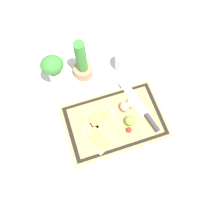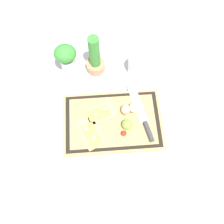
{
  "view_description": "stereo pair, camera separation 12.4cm",
  "coord_description": "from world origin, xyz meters",
  "px_view_note": "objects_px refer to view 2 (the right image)",
  "views": [
    {
      "loc": [
        -0.16,
        -0.43,
        1.18
      ],
      "look_at": [
        0.0,
        0.04,
        0.04
      ],
      "focal_mm": 42.0,
      "sensor_mm": 36.0,
      "label": 1
    },
    {
      "loc": [
        -0.04,
        -0.46,
        1.18
      ],
      "look_at": [
        0.0,
        0.04,
        0.04
      ],
      "focal_mm": 42.0,
      "sensor_mm": 36.0,
      "label": 2
    }
  ],
  "objects_px": {
    "knife": "(144,121)",
    "sauce_jar": "(136,66)",
    "herb_pot": "(95,60)",
    "pizza_slice_near": "(91,133)",
    "herb_glass": "(66,58)",
    "egg_brown": "(126,109)",
    "lime": "(127,124)",
    "pizza_slice_far": "(101,113)",
    "cherry_tomato_red": "(124,133)",
    "egg_pink": "(134,108)"
  },
  "relations": [
    {
      "from": "pizza_slice_far",
      "to": "egg_pink",
      "type": "relative_size",
      "value": 2.94
    },
    {
      "from": "herb_pot",
      "to": "sauce_jar",
      "type": "height_order",
      "value": "herb_pot"
    },
    {
      "from": "knife",
      "to": "herb_pot",
      "type": "height_order",
      "value": "herb_pot"
    },
    {
      "from": "pizza_slice_near",
      "to": "lime",
      "type": "bearing_deg",
      "value": 8.31
    },
    {
      "from": "lime",
      "to": "herb_pot",
      "type": "height_order",
      "value": "herb_pot"
    },
    {
      "from": "egg_pink",
      "to": "cherry_tomato_red",
      "type": "bearing_deg",
      "value": -115.82
    },
    {
      "from": "pizza_slice_near",
      "to": "herb_glass",
      "type": "bearing_deg",
      "value": 105.1
    },
    {
      "from": "sauce_jar",
      "to": "knife",
      "type": "bearing_deg",
      "value": -88.31
    },
    {
      "from": "herb_pot",
      "to": "sauce_jar",
      "type": "bearing_deg",
      "value": -7.07
    },
    {
      "from": "lime",
      "to": "sauce_jar",
      "type": "bearing_deg",
      "value": 76.48
    },
    {
      "from": "pizza_slice_near",
      "to": "egg_brown",
      "type": "distance_m",
      "value": 0.2
    },
    {
      "from": "pizza_slice_far",
      "to": "sauce_jar",
      "type": "distance_m",
      "value": 0.31
    },
    {
      "from": "knife",
      "to": "sauce_jar",
      "type": "height_order",
      "value": "sauce_jar"
    },
    {
      "from": "herb_glass",
      "to": "sauce_jar",
      "type": "bearing_deg",
      "value": -4.61
    },
    {
      "from": "lime",
      "to": "herb_pot",
      "type": "distance_m",
      "value": 0.37
    },
    {
      "from": "egg_brown",
      "to": "cherry_tomato_red",
      "type": "relative_size",
      "value": 2.07
    },
    {
      "from": "sauce_jar",
      "to": "herb_glass",
      "type": "relative_size",
      "value": 0.58
    },
    {
      "from": "egg_brown",
      "to": "pizza_slice_far",
      "type": "bearing_deg",
      "value": -178.25
    },
    {
      "from": "lime",
      "to": "sauce_jar",
      "type": "height_order",
      "value": "sauce_jar"
    },
    {
      "from": "egg_pink",
      "to": "knife",
      "type": "bearing_deg",
      "value": -55.86
    },
    {
      "from": "pizza_slice_near",
      "to": "knife",
      "type": "bearing_deg",
      "value": 9.66
    },
    {
      "from": "egg_pink",
      "to": "egg_brown",
      "type": "bearing_deg",
      "value": -170.23
    },
    {
      "from": "egg_pink",
      "to": "pizza_slice_far",
      "type": "bearing_deg",
      "value": -176.22
    },
    {
      "from": "egg_pink",
      "to": "sauce_jar",
      "type": "distance_m",
      "value": 0.23
    },
    {
      "from": "herb_pot",
      "to": "egg_brown",
      "type": "bearing_deg",
      "value": -63.61
    },
    {
      "from": "knife",
      "to": "herb_pot",
      "type": "xyz_separation_m",
      "value": [
        -0.22,
        0.32,
        0.06
      ]
    },
    {
      "from": "pizza_slice_near",
      "to": "sauce_jar",
      "type": "xyz_separation_m",
      "value": [
        0.25,
        0.34,
        0.02
      ]
    },
    {
      "from": "herb_glass",
      "to": "knife",
      "type": "bearing_deg",
      "value": -42.4
    },
    {
      "from": "egg_brown",
      "to": "egg_pink",
      "type": "bearing_deg",
      "value": 9.77
    },
    {
      "from": "herb_glass",
      "to": "egg_brown",
      "type": "bearing_deg",
      "value": -44.46
    },
    {
      "from": "knife",
      "to": "cherry_tomato_red",
      "type": "bearing_deg",
      "value": -151.52
    },
    {
      "from": "egg_brown",
      "to": "egg_pink",
      "type": "distance_m",
      "value": 0.04
    },
    {
      "from": "knife",
      "to": "herb_pot",
      "type": "relative_size",
      "value": 1.3
    },
    {
      "from": "knife",
      "to": "egg_pink",
      "type": "xyz_separation_m",
      "value": [
        -0.04,
        0.07,
        0.02
      ]
    },
    {
      "from": "lime",
      "to": "herb_glass",
      "type": "distance_m",
      "value": 0.44
    },
    {
      "from": "pizza_slice_near",
      "to": "cherry_tomato_red",
      "type": "relative_size",
      "value": 6.8
    },
    {
      "from": "cherry_tomato_red",
      "to": "pizza_slice_near",
      "type": "bearing_deg",
      "value": 175.27
    },
    {
      "from": "lime",
      "to": "herb_glass",
      "type": "height_order",
      "value": "herb_glass"
    },
    {
      "from": "pizza_slice_near",
      "to": "cherry_tomato_red",
      "type": "xyz_separation_m",
      "value": [
        0.15,
        -0.01,
        0.01
      ]
    },
    {
      "from": "pizza_slice_near",
      "to": "pizza_slice_far",
      "type": "distance_m",
      "value": 0.11
    },
    {
      "from": "herb_glass",
      "to": "herb_pot",
      "type": "bearing_deg",
      "value": -0.95
    },
    {
      "from": "egg_pink",
      "to": "sauce_jar",
      "type": "height_order",
      "value": "sauce_jar"
    },
    {
      "from": "egg_brown",
      "to": "herb_pot",
      "type": "relative_size",
      "value": 0.21
    },
    {
      "from": "pizza_slice_near",
      "to": "cherry_tomato_red",
      "type": "bearing_deg",
      "value": -4.73
    },
    {
      "from": "egg_brown",
      "to": "lime",
      "type": "relative_size",
      "value": 1.05
    },
    {
      "from": "egg_brown",
      "to": "lime",
      "type": "xyz_separation_m",
      "value": [
        0.0,
        -0.08,
        0.0
      ]
    },
    {
      "from": "pizza_slice_far",
      "to": "herb_pot",
      "type": "relative_size",
      "value": 0.63
    },
    {
      "from": "pizza_slice_far",
      "to": "herb_pot",
      "type": "distance_m",
      "value": 0.27
    },
    {
      "from": "pizza_slice_far",
      "to": "egg_brown",
      "type": "height_order",
      "value": "egg_brown"
    },
    {
      "from": "pizza_slice_far",
      "to": "cherry_tomato_red",
      "type": "bearing_deg",
      "value": -47.69
    }
  ]
}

